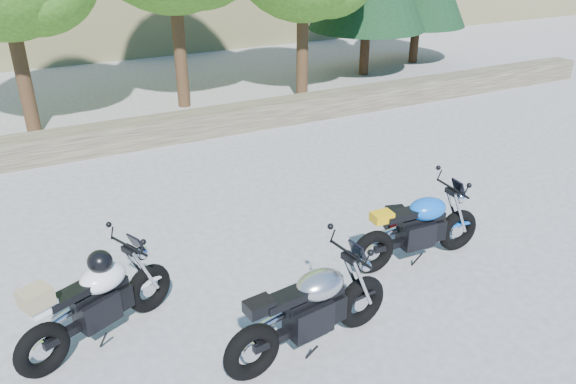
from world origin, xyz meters
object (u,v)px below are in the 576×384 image
at_px(backpack, 395,219).
at_px(white_bike, 96,300).
at_px(blue_bike, 419,229).
at_px(silver_bike, 311,311).

bearing_deg(backpack, white_bike, -157.28).
height_order(white_bike, backpack, white_bike).
relative_size(blue_bike, backpack, 5.41).
distance_m(silver_bike, blue_bike, 2.17).
distance_m(white_bike, blue_bike, 3.88).
bearing_deg(silver_bike, blue_bike, 15.00).
height_order(blue_bike, backpack, blue_bike).
bearing_deg(white_bike, blue_bike, -28.53).
relative_size(silver_bike, backpack, 5.62).
relative_size(silver_bike, blue_bike, 1.04).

